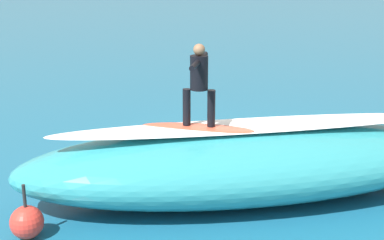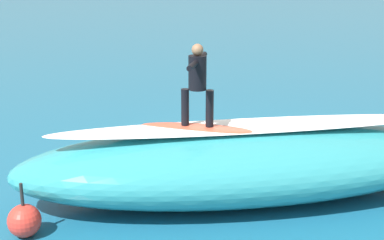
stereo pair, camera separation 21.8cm
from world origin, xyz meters
name	(u,v)px [view 2 (the right image)]	position (x,y,z in m)	size (l,w,h in m)	color
ground_plane	(232,158)	(0.00, 0.00, 0.00)	(120.00, 120.00, 0.00)	#196084
wave_crest	(246,163)	(0.58, 2.04, 0.71)	(8.97, 2.78, 1.42)	teal
wave_foam_lip	(247,126)	(0.58, 2.04, 1.46)	(7.62, 0.97, 0.08)	white
surfboard_riding	(197,128)	(1.54, 1.89, 1.47)	(2.18, 0.54, 0.10)	#E0563D
surfer_riding	(197,79)	(1.54, 1.89, 2.41)	(0.82, 1.31, 1.54)	black
surfboard_paddling	(188,146)	(0.76, -1.04, 0.05)	(2.49, 0.56, 0.09)	#EAE5C6
surfer_paddling	(190,138)	(0.67, -1.12, 0.21)	(1.29, 1.17, 0.28)	black
buoy_marker	(24,220)	(4.77, 2.31, 0.29)	(0.57, 0.57, 0.97)	red
foam_patch_near	(137,179)	(2.44, 0.62, 0.06)	(0.68, 0.65, 0.11)	white
foam_patch_mid	(273,171)	(-0.45, 1.22, 0.08)	(0.54, 0.45, 0.16)	white
foam_patch_far	(241,155)	(-0.23, -0.04, 0.04)	(0.51, 0.45, 0.08)	white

